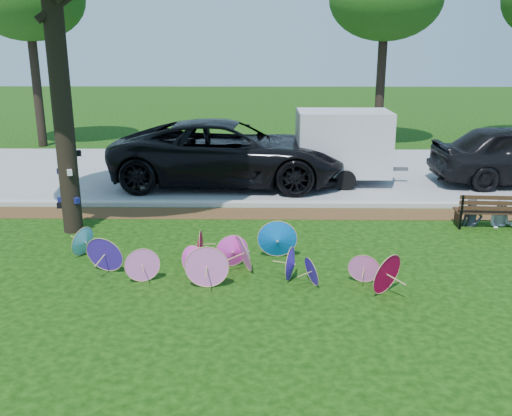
{
  "coord_description": "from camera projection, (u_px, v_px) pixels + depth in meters",
  "views": [
    {
      "loc": [
        0.66,
        -9.47,
        4.32
      ],
      "look_at": [
        0.5,
        2.0,
        0.9
      ],
      "focal_mm": 40.0,
      "sensor_mm": 36.0,
      "label": 1
    }
  ],
  "objects": [
    {
      "name": "person_left",
      "position": [
        474.0,
        199.0,
        13.49
      ],
      "size": [
        0.5,
        0.34,
        1.34
      ],
      "primitive_type": "imported",
      "rotation": [
        0.0,
        0.0,
        -0.03
      ],
      "color": "#363949",
      "rests_on": "ground"
    },
    {
      "name": "curb",
      "position": [
        239.0,
        204.0,
        15.28
      ],
      "size": [
        90.0,
        0.3,
        0.12
      ],
      "primitive_type": "cube",
      "color": "#B7B5AD",
      "rests_on": "ground"
    },
    {
      "name": "mulch_strip",
      "position": [
        238.0,
        214.0,
        14.63
      ],
      "size": [
        90.0,
        1.0,
        0.01
      ],
      "primitive_type": "cube",
      "color": "#472D16",
      "rests_on": "ground"
    },
    {
      "name": "ground",
      "position": [
        227.0,
        287.0,
        10.32
      ],
      "size": [
        90.0,
        90.0,
        0.0
      ],
      "primitive_type": "plane",
      "color": "black",
      "rests_on": "ground"
    },
    {
      "name": "parasol_pile",
      "position": [
        232.0,
        256.0,
        10.79
      ],
      "size": [
        6.41,
        2.44,
        0.83
      ],
      "color": "#431FB5",
      "rests_on": "ground"
    },
    {
      "name": "black_van",
      "position": [
        228.0,
        153.0,
        17.35
      ],
      "size": [
        7.12,
        3.43,
        1.95
      ],
      "primitive_type": "imported",
      "rotation": [
        0.0,
        0.0,
        1.54
      ],
      "color": "black",
      "rests_on": "ground"
    },
    {
      "name": "park_bench",
      "position": [
        489.0,
        210.0,
        13.52
      ],
      "size": [
        1.61,
        0.69,
        0.83
      ],
      "primitive_type": null,
      "rotation": [
        0.0,
        0.0,
        -0.06
      ],
      "color": "black",
      "rests_on": "ground"
    },
    {
      "name": "person_right",
      "position": [
        504.0,
        201.0,
        13.5
      ],
      "size": [
        0.75,
        0.68,
        1.25
      ],
      "primitive_type": "imported",
      "rotation": [
        0.0,
        0.0,
        -0.41
      ],
      "color": "silver",
      "rests_on": "ground"
    },
    {
      "name": "street",
      "position": [
        244.0,
        171.0,
        19.27
      ],
      "size": [
        90.0,
        8.0,
        0.01
      ],
      "primitive_type": "cube",
      "color": "gray",
      "rests_on": "ground"
    },
    {
      "name": "bg_trees",
      "position": [
        325.0,
        0.0,
        22.24
      ],
      "size": [
        25.32,
        5.05,
        7.4
      ],
      "color": "black",
      "rests_on": "ground"
    },
    {
      "name": "cargo_trailer",
      "position": [
        343.0,
        143.0,
        17.39
      ],
      "size": [
        2.76,
        1.75,
        2.53
      ],
      "primitive_type": "cube",
      "rotation": [
        0.0,
        0.0,
        0.0
      ],
      "color": "silver",
      "rests_on": "ground"
    }
  ]
}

